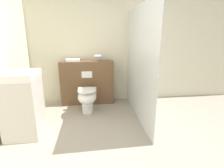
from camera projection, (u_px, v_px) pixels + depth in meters
The scene contains 8 objects.
ground_plane at pixel (110, 161), 2.15m from camera, with size 12.00×12.00×0.00m, color #9E9384.
wall_back at pixel (100, 46), 3.87m from camera, with size 8.00×0.06×2.50m.
partition_panel at pixel (87, 83), 3.84m from camera, with size 1.14×0.24×0.96m.
shower_glass at pixel (139, 64), 3.08m from camera, with size 0.04×1.88×1.98m.
toilet at pixel (87, 98), 3.37m from camera, with size 0.37×0.52×0.51m.
sink_vanity at pixel (23, 104), 2.60m from camera, with size 0.50×0.53×1.13m.
hair_drier at pixel (99, 57), 3.72m from camera, with size 0.17×0.08×0.13m.
folded_towel at pixel (73, 60), 3.67m from camera, with size 0.28×0.17×0.05m.
Camera 1 is at (-0.18, -1.80, 1.50)m, focal length 28.00 mm.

